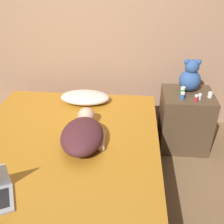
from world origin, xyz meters
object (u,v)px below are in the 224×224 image
(bottle_white, at_px, (210,95))
(bottle_blue, at_px, (182,96))
(pillow, at_px, (85,97))
(bottle_green, at_px, (183,92))
(teddy_bear, at_px, (190,77))
(bottle_clear, at_px, (200,97))
(person_lying, at_px, (83,133))
(bottle_red, at_px, (196,98))

(bottle_white, height_order, bottle_blue, bottle_blue)
(pillow, distance_m, bottle_blue, 1.03)
(bottle_green, bearing_deg, pillow, 175.61)
(teddy_bear, bearing_deg, bottle_green, -121.06)
(pillow, distance_m, bottle_green, 1.04)
(bottle_white, bearing_deg, bottle_clear, -153.60)
(person_lying, relative_size, bottle_red, 10.30)
(bottle_green, relative_size, bottle_white, 1.79)
(bottle_red, bearing_deg, teddy_bear, 97.25)
(bottle_clear, bearing_deg, bottle_green, 158.23)
(teddy_bear, relative_size, bottle_blue, 4.59)
(pillow, xyz_separation_m, bottle_white, (1.30, -0.08, 0.13))
(bottle_green, height_order, bottle_white, bottle_green)
(bottle_clear, bearing_deg, teddy_bear, 109.55)
(pillow, height_order, bottle_red, bottle_red)
(bottle_white, distance_m, bottle_red, 0.19)
(bottle_red, bearing_deg, bottle_blue, 167.17)
(person_lying, distance_m, bottle_blue, 1.07)
(pillow, xyz_separation_m, bottle_green, (1.02, -0.08, 0.15))
(bottle_white, relative_size, bottle_clear, 0.89)
(teddy_bear, xyz_separation_m, bottle_blue, (-0.10, -0.22, -0.11))
(bottle_red, xyz_separation_m, bottle_blue, (-0.13, 0.03, 0.00))
(teddy_bear, height_order, bottle_green, teddy_bear)
(pillow, relative_size, bottle_blue, 7.13)
(teddy_bear, xyz_separation_m, bottle_clear, (0.07, -0.21, -0.12))
(pillow, relative_size, bottle_white, 9.73)
(pillow, bearing_deg, bottle_red, -9.12)
(teddy_bear, distance_m, bottle_blue, 0.27)
(bottle_red, distance_m, bottle_clear, 0.06)
(pillow, distance_m, bottle_red, 1.16)
(bottle_blue, bearing_deg, person_lying, -148.04)
(pillow, relative_size, teddy_bear, 1.55)
(bottle_clear, bearing_deg, pillow, 173.13)
(bottle_green, distance_m, bottle_blue, 0.08)
(pillow, bearing_deg, bottle_green, -4.39)
(bottle_white, height_order, bottle_red, bottle_red)
(person_lying, relative_size, teddy_bear, 1.99)
(teddy_bear, distance_m, bottle_clear, 0.25)
(person_lying, bearing_deg, bottle_red, 23.82)
(person_lying, height_order, bottle_green, bottle_green)
(teddy_bear, height_order, bottle_white, teddy_bear)
(bottle_green, relative_size, bottle_red, 1.48)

